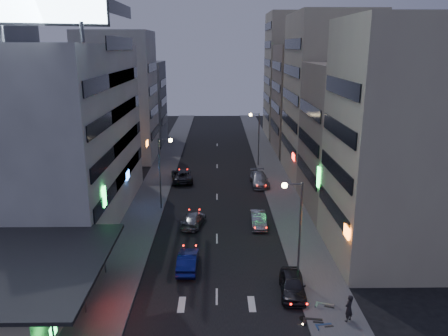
{
  "coord_description": "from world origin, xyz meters",
  "views": [
    {
      "loc": [
        0.12,
        -24.31,
        17.76
      ],
      "look_at": [
        0.78,
        20.44,
        5.21
      ],
      "focal_mm": 35.0,
      "sensor_mm": 36.0,
      "label": 1
    }
  ],
  "objects_px": {
    "scooter_black_b": "(323,311)",
    "parked_car_right_far": "(259,179)",
    "road_car_silver": "(193,219)",
    "scooter_black_a": "(339,333)",
    "person": "(349,308)",
    "parked_car_right_near": "(292,284)",
    "parked_car_right_mid": "(258,220)",
    "scooter_blue": "(332,316)",
    "road_car_blue": "(188,261)",
    "parked_car_left": "(182,175)",
    "scooter_silver_b": "(335,297)"
  },
  "relations": [
    {
      "from": "parked_car_left",
      "to": "scooter_silver_b",
      "type": "bearing_deg",
      "value": 105.88
    },
    {
      "from": "parked_car_right_near",
      "to": "parked_car_right_far",
      "type": "relative_size",
      "value": 0.81
    },
    {
      "from": "person",
      "to": "scooter_black_a",
      "type": "bearing_deg",
      "value": 19.19
    },
    {
      "from": "scooter_black_b",
      "to": "scooter_silver_b",
      "type": "relative_size",
      "value": 1.01
    },
    {
      "from": "parked_car_right_mid",
      "to": "scooter_blue",
      "type": "height_order",
      "value": "parked_car_right_mid"
    },
    {
      "from": "parked_car_right_near",
      "to": "person",
      "type": "xyz_separation_m",
      "value": [
        3.13,
        -3.55,
        0.31
      ]
    },
    {
      "from": "scooter_black_a",
      "to": "road_car_silver",
      "type": "bearing_deg",
      "value": 39.4
    },
    {
      "from": "parked_car_right_near",
      "to": "person",
      "type": "height_order",
      "value": "person"
    },
    {
      "from": "road_car_blue",
      "to": "scooter_black_b",
      "type": "xyz_separation_m",
      "value": [
        9.5,
        -7.19,
        -0.04
      ]
    },
    {
      "from": "parked_car_right_mid",
      "to": "parked_car_right_far",
      "type": "distance_m",
      "value": 13.65
    },
    {
      "from": "parked_car_right_mid",
      "to": "road_car_silver",
      "type": "height_order",
      "value": "parked_car_right_mid"
    },
    {
      "from": "parked_car_right_far",
      "to": "parked_car_left",
      "type": "bearing_deg",
      "value": 167.59
    },
    {
      "from": "parked_car_right_mid",
      "to": "scooter_silver_b",
      "type": "height_order",
      "value": "parked_car_right_mid"
    },
    {
      "from": "parked_car_right_mid",
      "to": "scooter_blue",
      "type": "distance_m",
      "value": 16.77
    },
    {
      "from": "parked_car_left",
      "to": "scooter_black_a",
      "type": "distance_m",
      "value": 35.96
    },
    {
      "from": "scooter_black_b",
      "to": "parked_car_right_far",
      "type": "bearing_deg",
      "value": 12.42
    },
    {
      "from": "person",
      "to": "scooter_black_b",
      "type": "xyz_separation_m",
      "value": [
        -1.62,
        0.22,
        -0.37
      ]
    },
    {
      "from": "person",
      "to": "scooter_black_b",
      "type": "height_order",
      "value": "person"
    },
    {
      "from": "parked_car_left",
      "to": "scooter_blue",
      "type": "height_order",
      "value": "parked_car_left"
    },
    {
      "from": "parked_car_left",
      "to": "scooter_blue",
      "type": "bearing_deg",
      "value": 103.32
    },
    {
      "from": "parked_car_right_near",
      "to": "scooter_black_b",
      "type": "distance_m",
      "value": 3.65
    },
    {
      "from": "scooter_silver_b",
      "to": "person",
      "type": "bearing_deg",
      "value": -148.76
    },
    {
      "from": "parked_car_right_mid",
      "to": "person",
      "type": "bearing_deg",
      "value": -73.42
    },
    {
      "from": "road_car_blue",
      "to": "road_car_silver",
      "type": "bearing_deg",
      "value": -88.64
    },
    {
      "from": "parked_car_right_far",
      "to": "person",
      "type": "distance_m",
      "value": 29.99
    },
    {
      "from": "parked_car_right_near",
      "to": "scooter_silver_b",
      "type": "xyz_separation_m",
      "value": [
        2.74,
        -1.66,
        -0.07
      ]
    },
    {
      "from": "scooter_black_a",
      "to": "road_car_blue",
      "type": "bearing_deg",
      "value": 57.5
    },
    {
      "from": "parked_car_right_far",
      "to": "scooter_black_a",
      "type": "height_order",
      "value": "parked_car_right_far"
    },
    {
      "from": "parked_car_right_near",
      "to": "scooter_blue",
      "type": "relative_size",
      "value": 2.69
    },
    {
      "from": "parked_car_right_near",
      "to": "parked_car_right_mid",
      "type": "bearing_deg",
      "value": 100.37
    },
    {
      "from": "road_car_blue",
      "to": "scooter_black_b",
      "type": "height_order",
      "value": "road_car_blue"
    },
    {
      "from": "parked_car_right_mid",
      "to": "scooter_black_b",
      "type": "distance_m",
      "value": 16.28
    },
    {
      "from": "scooter_blue",
      "to": "scooter_silver_b",
      "type": "height_order",
      "value": "scooter_silver_b"
    },
    {
      "from": "road_car_blue",
      "to": "scooter_black_a",
      "type": "distance_m",
      "value": 13.71
    },
    {
      "from": "road_car_blue",
      "to": "road_car_silver",
      "type": "height_order",
      "value": "road_car_blue"
    },
    {
      "from": "parked_car_right_near",
      "to": "road_car_silver",
      "type": "distance_m",
      "value": 15.16
    },
    {
      "from": "parked_car_right_near",
      "to": "road_car_blue",
      "type": "relative_size",
      "value": 1.0
    },
    {
      "from": "scooter_blue",
      "to": "parked_car_right_near",
      "type": "bearing_deg",
      "value": 20.98
    },
    {
      "from": "parked_car_right_far",
      "to": "scooter_black_a",
      "type": "xyz_separation_m",
      "value": [
        1.97,
        -31.85,
        -0.1
      ]
    },
    {
      "from": "road_car_silver",
      "to": "scooter_black_a",
      "type": "bearing_deg",
      "value": 129.42
    },
    {
      "from": "road_car_blue",
      "to": "road_car_silver",
      "type": "xyz_separation_m",
      "value": [
        -0.03,
        9.01,
        -0.07
      ]
    },
    {
      "from": "road_car_blue",
      "to": "scooter_silver_b",
      "type": "distance_m",
      "value": 12.06
    },
    {
      "from": "road_car_silver",
      "to": "scooter_black_b",
      "type": "height_order",
      "value": "road_car_silver"
    },
    {
      "from": "parked_car_right_far",
      "to": "road_car_silver",
      "type": "relative_size",
      "value": 1.2
    },
    {
      "from": "scooter_black_a",
      "to": "scooter_blue",
      "type": "bearing_deg",
      "value": 10.77
    },
    {
      "from": "parked_car_right_mid",
      "to": "parked_car_left",
      "type": "distance_m",
      "value": 17.94
    },
    {
      "from": "parked_car_right_mid",
      "to": "parked_car_right_far",
      "type": "height_order",
      "value": "parked_car_right_far"
    },
    {
      "from": "road_car_silver",
      "to": "scooter_black_b",
      "type": "relative_size",
      "value": 2.42
    },
    {
      "from": "road_car_silver",
      "to": "parked_car_right_near",
      "type": "bearing_deg",
      "value": 132.9
    },
    {
      "from": "road_car_blue",
      "to": "parked_car_right_near",
      "type": "bearing_deg",
      "value": 155.33
    }
  ]
}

